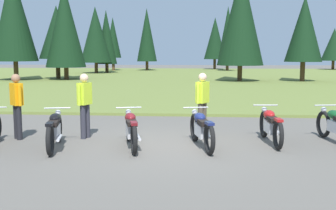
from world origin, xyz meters
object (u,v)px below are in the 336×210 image
Objects in this scene: motorcycle_black at (55,130)px; rider_in_hivis_vest at (202,100)px; motorcycle_maroon at (131,129)px; motorcycle_navy at (201,129)px; rider_with_back_turned at (17,102)px; motorcycle_red at (271,125)px; rider_near_row_end at (85,102)px.

rider_in_hivis_vest reaches higher than motorcycle_black.
motorcycle_maroon is 2.31m from rider_in_hivis_vest.
motorcycle_navy is (1.63, 0.14, 0.00)m from motorcycle_maroon.
rider_in_hivis_vest is at bearing 10.39° from rider_with_back_turned.
rider_in_hivis_vest is (0.02, 1.38, 0.51)m from motorcycle_navy.
rider_in_hivis_vest is (-1.66, 0.80, 0.51)m from motorcycle_red.
motorcycle_black is 1.24× the size of rider_with_back_turned.
motorcycle_black is at bearing -173.80° from motorcycle_navy.
motorcycle_maroon is at bearing -12.33° from rider_with_back_turned.
rider_with_back_turned is at bearing 167.67° from motorcycle_maroon.
rider_with_back_turned is (-4.67, 0.52, 0.51)m from motorcycle_navy.
motorcycle_navy is at bearing -6.41° from rider_with_back_turned.
motorcycle_red is 6.37m from rider_with_back_turned.
motorcycle_red is 4.71m from rider_near_row_end.
rider_near_row_end is 1.70m from rider_with_back_turned.
rider_near_row_end is at bearing 145.80° from motorcycle_maroon.
motorcycle_black is 3.86m from rider_in_hivis_vest.
rider_with_back_turned is at bearing 145.45° from motorcycle_black.
rider_in_hivis_vest reaches higher than motorcycle_maroon.
motorcycle_maroon is at bearing 7.44° from motorcycle_black.
motorcycle_navy is 1.78m from motorcycle_red.
motorcycle_black and motorcycle_maroon have the same top height.
rider_in_hivis_vest reaches higher than motorcycle_red.
rider_with_back_turned is (-6.35, -0.06, 0.51)m from motorcycle_red.
motorcycle_red is 1.26× the size of rider_near_row_end.
motorcycle_maroon and motorcycle_red have the same top height.
rider_in_hivis_vest is at bearing 89.09° from motorcycle_navy.
rider_near_row_end is at bearing 8.75° from rider_with_back_turned.
motorcycle_navy is 3.13m from rider_near_row_end.
motorcycle_maroon is at bearing -137.38° from rider_in_hivis_vest.
motorcycle_red is (1.68, 0.58, 0.00)m from motorcycle_navy.
rider_near_row_end is at bearing 177.54° from motorcycle_red.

